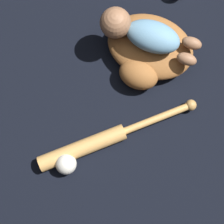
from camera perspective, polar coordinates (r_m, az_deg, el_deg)
The scene contains 5 objects.
ground_plane at distance 1.47m, azimuth 5.99°, elevation 7.66°, with size 6.00×6.00×0.00m, color black.
baseball_glove at distance 1.43m, azimuth 5.58°, elevation 9.21°, with size 0.39×0.36×0.10m.
baby_figure at distance 1.35m, azimuth 4.51°, elevation 11.99°, with size 0.37×0.21×0.11m.
baseball_bat at distance 1.36m, azimuth -2.06°, elevation -4.51°, with size 0.34×0.55×0.06m.
baseball at distance 1.36m, azimuth -6.90°, elevation -7.97°, with size 0.08×0.08×0.08m.
Camera 1 is at (-0.18, 0.47, 1.38)m, focal length 60.00 mm.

